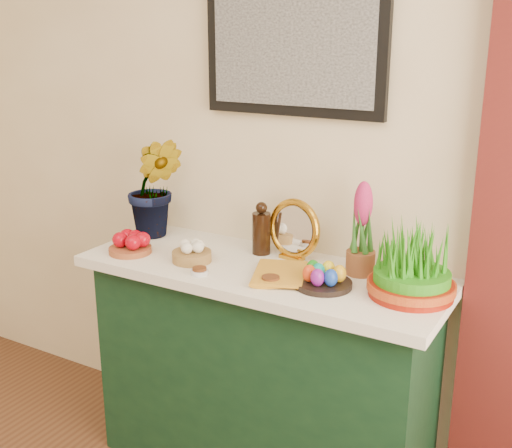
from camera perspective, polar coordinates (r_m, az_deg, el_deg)
The scene contains 13 objects.
sideboard at distance 2.62m, azimuth 0.56°, elevation -13.33°, with size 1.30×0.45×0.85m, color #13341C.
tablecloth at distance 2.43m, azimuth 0.59°, elevation -4.22°, with size 1.40×0.55×0.04m, color white.
hyacinth_green at distance 2.73m, azimuth -9.03°, elevation 4.67°, with size 0.28×0.24×0.57m, color #2B6821.
apple_bowl at distance 2.60m, azimuth -11.14°, elevation -1.78°, with size 0.20×0.20×0.09m.
garlic_basket at distance 2.47m, azimuth -5.74°, elevation -2.56°, with size 0.18×0.18×0.08m.
vinegar_cruet at distance 2.53m, azimuth 0.48°, elevation -0.62°, with size 0.07×0.07×0.21m.
mirror at distance 2.47m, azimuth 3.39°, elevation -0.52°, with size 0.24×0.09×0.24m.
book at distance 2.32m, azimuth -0.16°, elevation -4.26°, with size 0.17×0.24×0.03m, color gold.
spice_dish_left at distance 2.35m, azimuth -5.04°, elevation -4.20°, with size 0.06×0.06×0.03m.
spice_dish_right at distance 2.25m, azimuth 1.30°, elevation -5.08°, with size 0.08×0.08×0.03m.
egg_plate at distance 2.23m, azimuth 5.95°, elevation -4.79°, with size 0.25×0.25×0.08m.
hyacinth_pink at distance 2.33m, azimuth 9.39°, elevation -0.80°, with size 0.11×0.11×0.35m.
wheatgrass_sabzeh at distance 2.18m, azimuth 13.75°, elevation -3.69°, with size 0.29×0.29×0.24m.
Camera 1 is at (1.21, 0.04, 1.75)m, focal length 45.00 mm.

